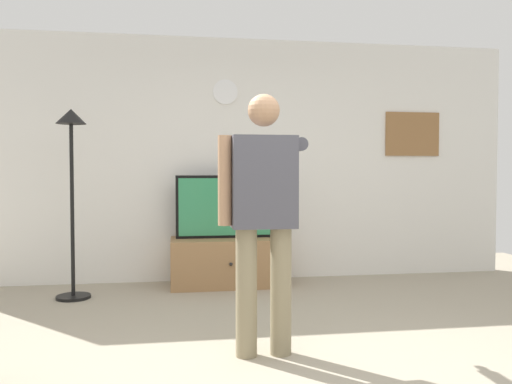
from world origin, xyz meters
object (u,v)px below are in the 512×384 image
(television, at_px, (228,207))
(wall_clock, at_px, (225,92))
(framed_picture, at_px, (412,134))
(floor_lamp, at_px, (72,163))
(tv_stand, at_px, (228,262))
(person_standing_nearer_lamp, at_px, (263,208))

(television, distance_m, wall_clock, 1.28)
(wall_clock, distance_m, framed_picture, 2.26)
(framed_picture, height_order, floor_lamp, framed_picture)
(tv_stand, height_order, person_standing_nearer_lamp, person_standing_nearer_lamp)
(floor_lamp, bearing_deg, wall_clock, 22.77)
(television, xyz_separation_m, person_standing_nearer_lamp, (0.02, -2.17, 0.13))
(floor_lamp, relative_size, person_standing_nearer_lamp, 1.05)
(floor_lamp, distance_m, person_standing_nearer_lamp, 2.37)
(tv_stand, relative_size, television, 1.10)
(tv_stand, height_order, framed_picture, framed_picture)
(tv_stand, xyz_separation_m, person_standing_nearer_lamp, (0.02, -2.12, 0.72))
(tv_stand, bearing_deg, television, 90.00)
(wall_clock, height_order, person_standing_nearer_lamp, wall_clock)
(television, xyz_separation_m, framed_picture, (2.21, 0.25, 0.82))
(television, relative_size, wall_clock, 4.03)
(framed_picture, distance_m, person_standing_nearer_lamp, 3.33)
(tv_stand, height_order, floor_lamp, floor_lamp)
(wall_clock, bearing_deg, television, -90.00)
(framed_picture, relative_size, person_standing_nearer_lamp, 0.39)
(tv_stand, xyz_separation_m, framed_picture, (2.21, 0.30, 1.41))
(wall_clock, xyz_separation_m, person_standing_nearer_lamp, (0.02, -2.41, -1.13))
(floor_lamp, bearing_deg, person_standing_nearer_lamp, -48.85)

